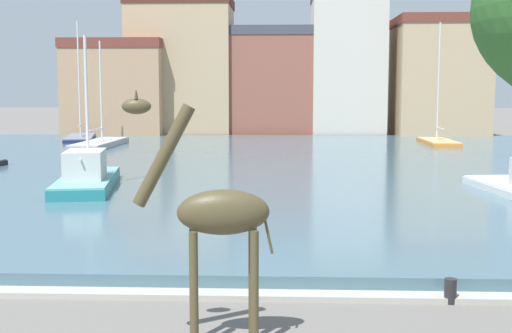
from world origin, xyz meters
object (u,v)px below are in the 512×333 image
sailboat_navy (81,139)px  sailboat_orange (436,143)px  sailboat_teal (89,180)px  giraffe_statue (216,217)px  mooring_bollard (450,291)px  sailboat_grey (103,146)px

sailboat_navy → sailboat_orange: (26.77, -2.85, 0.00)m
sailboat_navy → sailboat_teal: (8.04, -24.92, 0.23)m
giraffe_statue → sailboat_teal: bearing=113.6°
sailboat_orange → mooring_bollard: size_ratio=17.85×
sailboat_navy → sailboat_grey: bearing=-60.5°
giraffe_statue → sailboat_grey: bearing=108.3°
sailboat_teal → sailboat_orange: bearing=49.7°
giraffe_statue → sailboat_navy: sailboat_navy is taller
giraffe_statue → sailboat_navy: (-14.71, 40.16, -1.77)m
sailboat_navy → sailboat_teal: 26.18m
giraffe_statue → mooring_bollard: (4.41, 2.33, -1.90)m
giraffe_statue → sailboat_orange: sailboat_orange is taller
sailboat_grey → mooring_bollard: sailboat_grey is taller
sailboat_orange → mooring_bollard: bearing=-102.3°
giraffe_statue → sailboat_grey: sailboat_grey is taller
sailboat_grey → mooring_bollard: 35.41m
sailboat_orange → mooring_bollard: 35.81m
sailboat_grey → mooring_bollard: (15.68, -31.75, -0.16)m
sailboat_grey → mooring_bollard: size_ratio=17.91×
sailboat_orange → sailboat_navy: bearing=173.9°
sailboat_teal → mooring_bollard: (11.08, -12.92, -0.36)m
sailboat_navy → mooring_bollard: 42.39m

